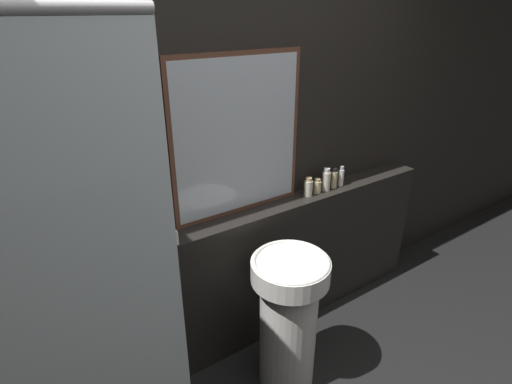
% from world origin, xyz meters
% --- Properties ---
extents(wall_back, '(8.00, 0.06, 2.50)m').
position_xyz_m(wall_back, '(0.00, 1.56, 1.25)').
color(wall_back, black).
rests_on(wall_back, ground_plane).
extents(vanity_counter, '(2.75, 0.19, 0.94)m').
position_xyz_m(vanity_counter, '(0.00, 1.43, 0.47)').
color(vanity_counter, black).
rests_on(vanity_counter, ground_plane).
extents(pedestal_sink, '(0.43, 0.43, 0.86)m').
position_xyz_m(pedestal_sink, '(-0.08, 1.01, 0.47)').
color(pedestal_sink, white).
rests_on(pedestal_sink, ground_plane).
extents(mirror, '(0.83, 0.03, 0.92)m').
position_xyz_m(mirror, '(-0.09, 1.51, 1.40)').
color(mirror, '#563323').
rests_on(mirror, vanity_counter).
extents(towel_stack, '(0.19, 0.17, 0.08)m').
position_xyz_m(towel_stack, '(-0.65, 1.43, 0.98)').
color(towel_stack, white).
rests_on(towel_stack, vanity_counter).
extents(shampoo_bottle, '(0.06, 0.06, 0.13)m').
position_xyz_m(shampoo_bottle, '(0.39, 1.43, 1.00)').
color(shampoo_bottle, beige).
rests_on(shampoo_bottle, vanity_counter).
extents(conditioner_bottle, '(0.05, 0.05, 0.10)m').
position_xyz_m(conditioner_bottle, '(0.47, 1.43, 0.99)').
color(conditioner_bottle, '#C6B284').
rests_on(conditioner_bottle, vanity_counter).
extents(lotion_bottle, '(0.06, 0.06, 0.16)m').
position_xyz_m(lotion_bottle, '(0.55, 1.43, 1.01)').
color(lotion_bottle, beige).
rests_on(lotion_bottle, vanity_counter).
extents(body_wash_bottle, '(0.04, 0.04, 0.14)m').
position_xyz_m(body_wash_bottle, '(0.62, 1.43, 1.01)').
color(body_wash_bottle, '#C6B284').
rests_on(body_wash_bottle, vanity_counter).
extents(hand_soap_bottle, '(0.04, 0.04, 0.14)m').
position_xyz_m(hand_soap_bottle, '(0.68, 1.43, 1.01)').
color(hand_soap_bottle, white).
rests_on(hand_soap_bottle, vanity_counter).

